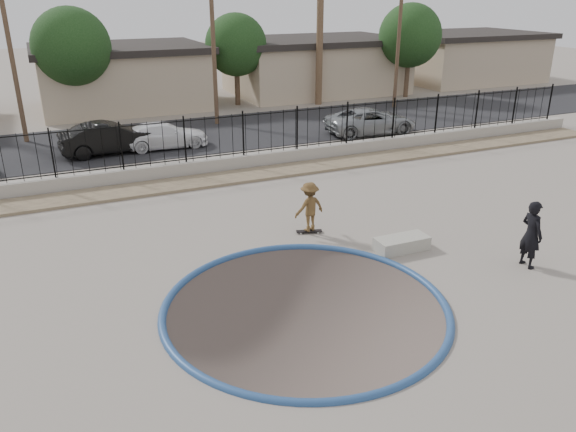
# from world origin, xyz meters

# --- Properties ---
(ground) EXTENTS (120.00, 120.00, 2.20)m
(ground) POSITION_xyz_m (0.00, 12.00, -1.10)
(ground) COLOR gray
(ground) RESTS_ON ground
(bowl_pit) EXTENTS (6.84, 6.84, 1.80)m
(bowl_pit) POSITION_xyz_m (0.00, -1.00, 0.00)
(bowl_pit) COLOR #52463F
(bowl_pit) RESTS_ON ground
(coping_ring) EXTENTS (7.04, 7.04, 0.20)m
(coping_ring) POSITION_xyz_m (0.00, -1.00, 0.00)
(coping_ring) COLOR navy
(coping_ring) RESTS_ON ground
(rock_strip) EXTENTS (42.00, 1.60, 0.11)m
(rock_strip) POSITION_xyz_m (0.00, 9.20, 0.06)
(rock_strip) COLOR #91825F
(rock_strip) RESTS_ON ground
(retaining_wall) EXTENTS (42.00, 0.45, 0.60)m
(retaining_wall) POSITION_xyz_m (0.00, 10.30, 0.30)
(retaining_wall) COLOR #9D958A
(retaining_wall) RESTS_ON ground
(fence) EXTENTS (40.00, 0.04, 1.80)m
(fence) POSITION_xyz_m (0.00, 10.30, 1.50)
(fence) COLOR black
(fence) RESTS_ON retaining_wall
(street) EXTENTS (90.00, 8.00, 0.04)m
(street) POSITION_xyz_m (0.00, 17.00, 0.02)
(street) COLOR black
(street) RESTS_ON ground
(house_center) EXTENTS (10.60, 8.60, 3.90)m
(house_center) POSITION_xyz_m (0.00, 26.50, 1.97)
(house_center) COLOR tan
(house_center) RESTS_ON ground
(house_east) EXTENTS (12.60, 8.60, 3.90)m
(house_east) POSITION_xyz_m (14.00, 26.50, 1.97)
(house_east) COLOR tan
(house_east) RESTS_ON ground
(house_east_far) EXTENTS (11.60, 8.60, 3.90)m
(house_east_far) POSITION_xyz_m (28.00, 26.50, 1.97)
(house_east_far) COLOR tan
(house_east_far) RESTS_ON ground
(utility_pole_left) EXTENTS (1.70, 0.24, 9.00)m
(utility_pole_left) POSITION_xyz_m (-6.00, 19.00, 4.70)
(utility_pole_left) COLOR #473323
(utility_pole_left) RESTS_ON ground
(utility_pole_mid) EXTENTS (1.70, 0.24, 9.50)m
(utility_pole_mid) POSITION_xyz_m (4.00, 19.00, 4.96)
(utility_pole_mid) COLOR #473323
(utility_pole_mid) RESTS_ON ground
(utility_pole_right) EXTENTS (1.70, 0.24, 9.00)m
(utility_pole_right) POSITION_xyz_m (16.00, 19.00, 4.70)
(utility_pole_right) COLOR #473323
(utility_pole_right) RESTS_ON ground
(street_tree_left) EXTENTS (4.32, 4.32, 6.36)m
(street_tree_left) POSITION_xyz_m (-3.00, 23.00, 4.19)
(street_tree_left) COLOR #473323
(street_tree_left) RESTS_ON ground
(street_tree_mid) EXTENTS (3.96, 3.96, 5.83)m
(street_tree_mid) POSITION_xyz_m (7.00, 24.00, 3.84)
(street_tree_mid) COLOR #473323
(street_tree_mid) RESTS_ON ground
(street_tree_right) EXTENTS (4.32, 4.32, 6.36)m
(street_tree_right) POSITION_xyz_m (19.00, 22.00, 4.19)
(street_tree_right) COLOR #473323
(street_tree_right) RESTS_ON ground
(skater) EXTENTS (1.10, 0.73, 1.58)m
(skater) POSITION_xyz_m (2.05, 3.00, 0.79)
(skater) COLOR brown
(skater) RESTS_ON ground
(skateboard) EXTENTS (0.84, 0.44, 0.07)m
(skateboard) POSITION_xyz_m (2.05, 3.00, 0.06)
(skateboard) COLOR black
(skateboard) RESTS_ON ground
(videographer) EXTENTS (0.47, 0.71, 1.92)m
(videographer) POSITION_xyz_m (6.59, -1.51, 0.96)
(videographer) COLOR black
(videographer) RESTS_ON ground
(concrete_ledge) EXTENTS (1.61, 0.72, 0.40)m
(concrete_ledge) POSITION_xyz_m (4.00, 0.76, 0.20)
(concrete_ledge) COLOR #A29F90
(concrete_ledge) RESTS_ON ground
(car_b) EXTENTS (4.54, 1.88, 1.46)m
(car_b) POSITION_xyz_m (-2.41, 15.00, 0.77)
(car_b) COLOR black
(car_b) RESTS_ON street
(car_c) EXTENTS (4.25, 1.81, 1.22)m
(car_c) POSITION_xyz_m (0.11, 15.00, 0.65)
(car_c) COLOR white
(car_c) RESTS_ON street
(car_d) EXTENTS (5.00, 2.57, 1.35)m
(car_d) POSITION_xyz_m (10.74, 13.40, 0.71)
(car_d) COLOR gray
(car_d) RESTS_ON street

